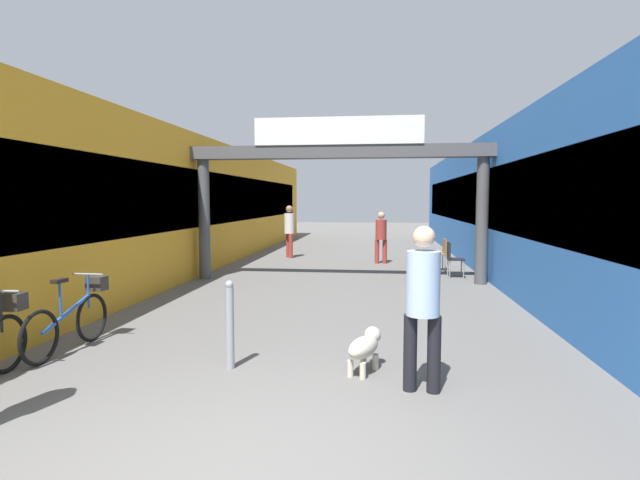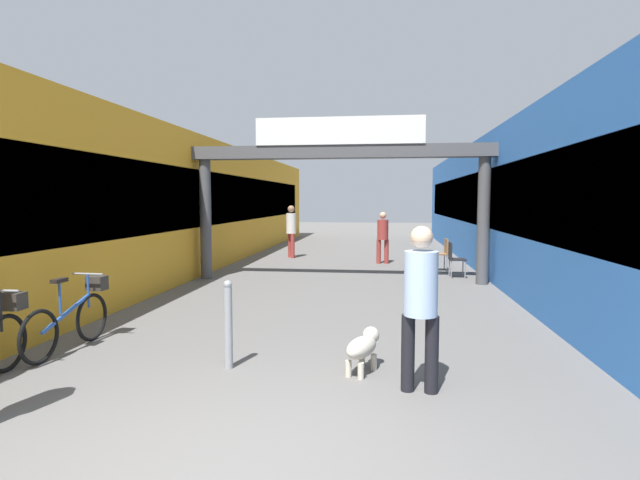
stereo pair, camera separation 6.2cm
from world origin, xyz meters
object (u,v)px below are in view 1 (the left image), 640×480
(pedestrian_elderly_walking, at_px, (289,228))
(cafe_chair_wood_farther, at_px, (441,251))
(cafe_chair_black_nearer, at_px, (453,256))
(pedestrian_with_dog, at_px, (423,298))
(bicycle_blue_second, at_px, (73,317))
(bollard_post_metal, at_px, (230,324))
(dog_on_leash, at_px, (365,346))
(pedestrian_carrying_crate, at_px, (381,234))

(pedestrian_elderly_walking, xyz_separation_m, cafe_chair_wood_farther, (4.75, -2.58, -0.48))
(cafe_chair_black_nearer, bearing_deg, pedestrian_with_dog, -100.16)
(bicycle_blue_second, bearing_deg, pedestrian_elderly_walking, 85.02)
(pedestrian_elderly_walking, xyz_separation_m, bicycle_blue_second, (-0.93, -10.66, -0.59))
(pedestrian_elderly_walking, bearing_deg, bollard_post_metal, -83.14)
(pedestrian_with_dog, distance_m, pedestrian_elderly_walking, 12.09)
(pedestrian_elderly_walking, bearing_deg, cafe_chair_wood_farther, -28.47)
(pedestrian_elderly_walking, distance_m, bicycle_blue_second, 10.71)
(pedestrian_elderly_walking, relative_size, cafe_chair_wood_farther, 2.00)
(dog_on_leash, xyz_separation_m, bicycle_blue_second, (-3.84, 0.39, 0.14))
(pedestrian_elderly_walking, distance_m, cafe_chair_black_nearer, 6.22)
(pedestrian_with_dog, xyz_separation_m, pedestrian_elderly_walking, (-3.51, 11.57, 0.04))
(dog_on_leash, distance_m, cafe_chair_wood_farther, 8.67)
(cafe_chair_wood_farther, bearing_deg, pedestrian_with_dog, -97.85)
(pedestrian_elderly_walking, height_order, bollard_post_metal, pedestrian_elderly_walking)
(pedestrian_carrying_crate, height_order, bicycle_blue_second, pedestrian_carrying_crate)
(bicycle_blue_second, distance_m, cafe_chair_black_nearer, 9.00)
(pedestrian_with_dog, bearing_deg, bollard_post_metal, 168.36)
(pedestrian_elderly_walking, bearing_deg, dog_on_leash, -75.24)
(pedestrian_carrying_crate, height_order, cafe_chair_wood_farther, pedestrian_carrying_crate)
(pedestrian_carrying_crate, xyz_separation_m, pedestrian_elderly_walking, (-3.09, 1.19, 0.12))
(pedestrian_carrying_crate, xyz_separation_m, bicycle_blue_second, (-4.02, -9.46, -0.47))
(pedestrian_with_dog, xyz_separation_m, cafe_chair_black_nearer, (1.39, 7.77, -0.44))
(dog_on_leash, height_order, cafe_chair_black_nearer, cafe_chair_black_nearer)
(pedestrian_with_dog, height_order, bollard_post_metal, pedestrian_with_dog)
(bicycle_blue_second, xyz_separation_m, cafe_chair_black_nearer, (5.83, 6.86, 0.10))
(bollard_post_metal, bearing_deg, pedestrian_elderly_walking, 96.86)
(pedestrian_with_dog, relative_size, cafe_chair_wood_farther, 1.92)
(pedestrian_elderly_walking, height_order, cafe_chair_wood_farther, pedestrian_elderly_walking)
(dog_on_leash, xyz_separation_m, cafe_chair_black_nearer, (1.99, 7.25, 0.24))
(pedestrian_with_dog, height_order, bicycle_blue_second, pedestrian_with_dog)
(pedestrian_carrying_crate, distance_m, pedestrian_elderly_walking, 3.32)
(pedestrian_elderly_walking, xyz_separation_m, bollard_post_metal, (1.34, -11.12, -0.49))
(pedestrian_with_dog, height_order, pedestrian_elderly_walking, pedestrian_elderly_walking)
(pedestrian_with_dog, relative_size, pedestrian_elderly_walking, 0.96)
(bollard_post_metal, bearing_deg, pedestrian_with_dog, -11.64)
(pedestrian_carrying_crate, relative_size, cafe_chair_wood_farther, 1.79)
(bicycle_blue_second, height_order, cafe_chair_black_nearer, bicycle_blue_second)
(pedestrian_carrying_crate, relative_size, pedestrian_elderly_walking, 0.90)
(bollard_post_metal, distance_m, cafe_chair_wood_farther, 9.20)
(cafe_chair_black_nearer, bearing_deg, bollard_post_metal, -115.95)
(pedestrian_elderly_walking, bearing_deg, pedestrian_with_dog, -73.12)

